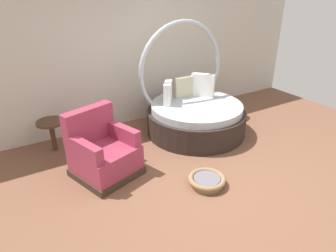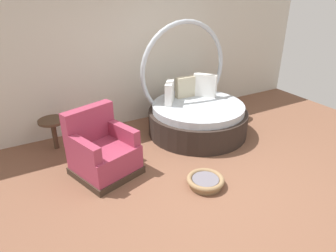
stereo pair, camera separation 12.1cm
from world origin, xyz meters
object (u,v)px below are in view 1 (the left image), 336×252
(round_daybed, at_px, (194,111))
(side_table, at_px, (51,126))
(pet_basket, at_px, (207,180))
(red_armchair, at_px, (103,153))

(round_daybed, bearing_deg, side_table, 165.95)
(pet_basket, bearing_deg, red_armchair, 137.37)
(round_daybed, relative_size, red_armchair, 1.93)
(pet_basket, relative_size, side_table, 0.98)
(round_daybed, height_order, pet_basket, round_daybed)
(pet_basket, xyz_separation_m, side_table, (-1.54, 2.05, 0.35))
(red_armchair, bearing_deg, pet_basket, -42.63)
(red_armchair, relative_size, side_table, 1.93)
(red_armchair, distance_m, pet_basket, 1.49)
(red_armchair, xyz_separation_m, side_table, (-0.46, 1.06, 0.10))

